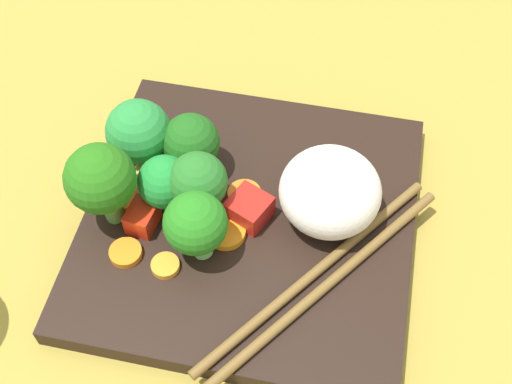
{
  "coord_description": "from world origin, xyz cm",
  "views": [
    {
      "loc": [
        29.53,
        5.61,
        46.7
      ],
      "look_at": [
        -1.01,
        0.37,
        3.83
      ],
      "focal_mm": 47.62,
      "sensor_mm": 36.0,
      "label": 1
    }
  ],
  "objects_px": {
    "square_plate": "(249,223)",
    "chopstick_pair": "(321,278)",
    "broccoli_floret_0": "(197,187)",
    "carrot_slice_3": "(226,232)",
    "rice_mound": "(330,192)"
  },
  "relations": [
    {
      "from": "rice_mound",
      "to": "carrot_slice_3",
      "type": "relative_size",
      "value": 2.54
    },
    {
      "from": "square_plate",
      "to": "carrot_slice_3",
      "type": "distance_m",
      "value": 0.03
    },
    {
      "from": "square_plate",
      "to": "rice_mound",
      "type": "bearing_deg",
      "value": 101.0
    },
    {
      "from": "chopstick_pair",
      "to": "broccoli_floret_0",
      "type": "bearing_deg",
      "value": 105.0
    },
    {
      "from": "rice_mound",
      "to": "square_plate",
      "type": "bearing_deg",
      "value": -79.0
    },
    {
      "from": "broccoli_floret_0",
      "to": "carrot_slice_3",
      "type": "distance_m",
      "value": 0.04
    },
    {
      "from": "broccoli_floret_0",
      "to": "square_plate",
      "type": "bearing_deg",
      "value": 96.52
    },
    {
      "from": "rice_mound",
      "to": "broccoli_floret_0",
      "type": "xyz_separation_m",
      "value": [
        0.02,
        -0.1,
        0.0
      ]
    },
    {
      "from": "rice_mound",
      "to": "chopstick_pair",
      "type": "xyz_separation_m",
      "value": [
        0.06,
        0.0,
        -0.03
      ]
    },
    {
      "from": "square_plate",
      "to": "broccoli_floret_0",
      "type": "height_order",
      "value": "broccoli_floret_0"
    },
    {
      "from": "carrot_slice_3",
      "to": "rice_mound",
      "type": "bearing_deg",
      "value": 112.69
    },
    {
      "from": "square_plate",
      "to": "chopstick_pair",
      "type": "xyz_separation_m",
      "value": [
        0.05,
        0.06,
        0.01
      ]
    },
    {
      "from": "broccoli_floret_0",
      "to": "chopstick_pair",
      "type": "distance_m",
      "value": 0.12
    },
    {
      "from": "rice_mound",
      "to": "broccoli_floret_0",
      "type": "relative_size",
      "value": 1.28
    },
    {
      "from": "carrot_slice_3",
      "to": "broccoli_floret_0",
      "type": "bearing_deg",
      "value": -122.02
    }
  ]
}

